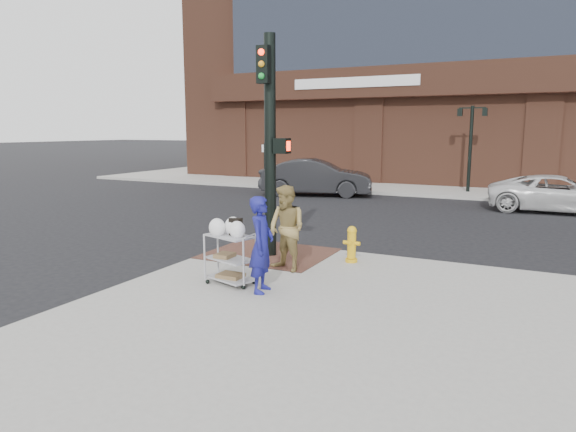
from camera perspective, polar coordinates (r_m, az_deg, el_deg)
The scene contains 13 objects.
ground at distance 11.23m, azimuth -1.60°, elevation -6.25°, with size 220.00×220.00×0.00m, color black.
brick_curb_ramp at distance 12.23m, azimuth -2.12°, elevation -4.17°, with size 2.80×2.40×0.01m, color #4F2F25.
lamp_post at distance 25.73m, azimuth 19.64°, elevation 8.05°, with size 1.32×0.22×4.00m.
parking_sign at distance 28.10m, azimuth -2.65°, elevation 5.88°, with size 0.05×0.05×2.20m, color black.
traffic_signal_pole at distance 11.71m, azimuth -1.96°, elevation 8.45°, with size 0.61×0.51×5.00m.
woman_blue at distance 9.22m, azimuth -2.95°, elevation -3.19°, with size 0.64×0.42×1.75m, color navy.
pedestrian_tan at distance 10.58m, azimuth -0.16°, elevation -1.41°, with size 0.87×0.68×1.79m, color #998148.
sedan_dark at distance 24.09m, azimuth 3.14°, elevation 4.32°, with size 1.81×5.18×1.71m, color black.
minivan_white at distance 21.68m, azimuth 27.87°, elevation 2.19°, with size 2.28×4.95×1.37m, color silver.
utility_cart at distance 9.80m, azimuth -6.44°, elevation -4.24°, with size 1.03×0.76×1.28m.
fire_hydrant at distance 11.47m, azimuth 7.09°, elevation -3.07°, with size 0.38×0.27×0.81m.
newsbox_red at distance 27.27m, azimuth 2.79°, elevation 4.55°, with size 0.44×0.40×1.04m, color red.
newsbox_blue at distance 26.38m, azimuth 4.72°, elevation 4.33°, with size 0.43×0.39×1.01m, color navy.
Camera 1 is at (5.06, -9.54, 3.06)m, focal length 32.00 mm.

